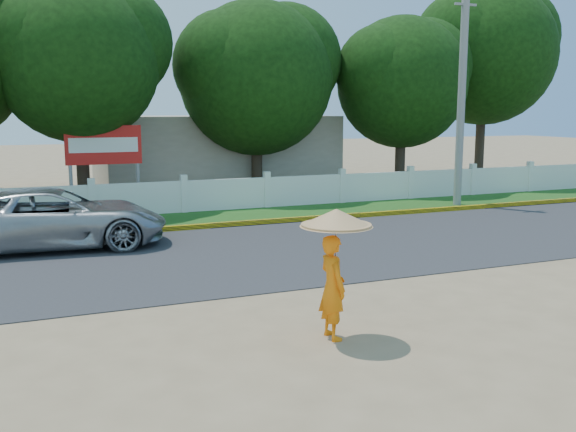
% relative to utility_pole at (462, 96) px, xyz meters
% --- Properties ---
extents(ground, '(120.00, 120.00, 0.00)m').
position_rel_utility_pole_xyz_m(ground, '(-9.67, -9.10, -3.95)').
color(ground, '#9E8460').
rests_on(ground, ground).
extents(road, '(60.00, 7.00, 0.02)m').
position_rel_utility_pole_xyz_m(road, '(-9.67, -4.60, -3.94)').
color(road, '#38383A').
rests_on(road, ground).
extents(grass_verge, '(60.00, 3.50, 0.03)m').
position_rel_utility_pole_xyz_m(grass_verge, '(-9.67, 0.65, -3.94)').
color(grass_verge, '#2D601E').
rests_on(grass_verge, ground).
extents(curb, '(40.00, 0.18, 0.16)m').
position_rel_utility_pole_xyz_m(curb, '(-9.67, -1.05, -3.87)').
color(curb, yellow).
rests_on(curb, ground).
extents(fence, '(40.00, 0.10, 1.10)m').
position_rel_utility_pole_xyz_m(fence, '(-9.67, 2.10, -3.40)').
color(fence, silver).
rests_on(fence, ground).
extents(building_near, '(10.00, 6.00, 3.20)m').
position_rel_utility_pole_xyz_m(building_near, '(-6.67, 8.90, -2.35)').
color(building_near, '#B7AD99').
rests_on(building_near, ground).
extents(utility_pole, '(0.28, 0.28, 7.90)m').
position_rel_utility_pole_xyz_m(utility_pole, '(0.00, 0.00, 0.00)').
color(utility_pole, gray).
rests_on(utility_pole, ground).
extents(vehicle, '(5.67, 2.93, 1.53)m').
position_rel_utility_pole_xyz_m(vehicle, '(-13.98, -2.18, -3.19)').
color(vehicle, '#A2A6AA').
rests_on(vehicle, ground).
extents(monk_with_parasol, '(1.10, 1.10, 2.00)m').
position_rel_utility_pole_xyz_m(monk_with_parasol, '(-10.41, -10.70, -2.65)').
color(monk_with_parasol, orange).
rests_on(monk_with_parasol, ground).
extents(billboard, '(2.50, 0.13, 2.95)m').
position_rel_utility_pole_xyz_m(billboard, '(-12.11, 3.19, -1.81)').
color(billboard, gray).
rests_on(billboard, ground).
extents(tree_row, '(36.47, 8.08, 9.42)m').
position_rel_utility_pole_xyz_m(tree_row, '(-8.41, 5.21, 1.28)').
color(tree_row, '#473828').
rests_on(tree_row, ground).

